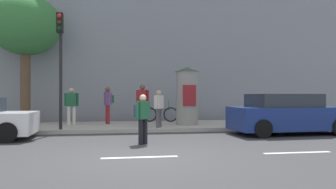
# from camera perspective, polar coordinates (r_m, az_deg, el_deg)

# --- Properties ---
(ground_plane) EXTENTS (80.00, 80.00, 0.00)m
(ground_plane) POSITION_cam_1_polar(r_m,az_deg,el_deg) (7.84, -4.94, -10.85)
(ground_plane) COLOR #38383A
(sidewalk_curb) EXTENTS (36.00, 4.00, 0.15)m
(sidewalk_curb) POSITION_cam_1_polar(r_m,az_deg,el_deg) (14.76, -6.88, -5.51)
(sidewalk_curb) COLOR #B2ADA3
(sidewalk_curb) RESTS_ON ground_plane
(lane_markings) EXTENTS (25.80, 0.16, 0.01)m
(lane_markings) POSITION_cam_1_polar(r_m,az_deg,el_deg) (7.84, -4.94, -10.82)
(lane_markings) COLOR silver
(lane_markings) RESTS_ON ground_plane
(building_backdrop) EXTENTS (36.00, 5.00, 10.38)m
(building_backdrop) POSITION_cam_1_polar(r_m,az_deg,el_deg) (20.04, -7.42, 10.60)
(building_backdrop) COLOR gray
(building_backdrop) RESTS_ON ground_plane
(traffic_light) EXTENTS (0.24, 0.45, 4.42)m
(traffic_light) POSITION_cam_1_polar(r_m,az_deg,el_deg) (13.20, -18.25, 7.10)
(traffic_light) COLOR black
(traffic_light) RESTS_ON sidewalk_curb
(poster_column) EXTENTS (1.07, 1.07, 2.56)m
(poster_column) POSITION_cam_1_polar(r_m,az_deg,el_deg) (14.56, 3.33, -0.17)
(poster_column) COLOR gray
(poster_column) RESTS_ON sidewalk_curb
(street_tree) EXTENTS (3.25, 3.25, 5.92)m
(street_tree) POSITION_cam_1_polar(r_m,az_deg,el_deg) (16.71, -23.57, 10.82)
(street_tree) COLOR brown
(street_tree) RESTS_ON sidewalk_curb
(pedestrian_tallest) EXTENTS (0.50, 0.51, 1.48)m
(pedestrian_tallest) POSITION_cam_1_polar(r_m,az_deg,el_deg) (9.80, -4.49, -3.58)
(pedestrian_tallest) COLOR black
(pedestrian_tallest) RESTS_ON ground_plane
(pedestrian_near_pole) EXTENTS (0.44, 0.58, 1.51)m
(pedestrian_near_pole) POSITION_cam_1_polar(r_m,az_deg,el_deg) (13.25, -1.60, -1.96)
(pedestrian_near_pole) COLOR #4C4C51
(pedestrian_near_pole) RESTS_ON sidewalk_curb
(pedestrian_with_bag) EXTENTS (0.55, 0.41, 1.79)m
(pedestrian_with_bag) POSITION_cam_1_polar(r_m,az_deg,el_deg) (14.37, -4.46, -1.13)
(pedestrian_with_bag) COLOR black
(pedestrian_with_bag) RESTS_ON sidewalk_curb
(pedestrian_with_backpack) EXTENTS (0.47, 0.58, 1.70)m
(pedestrian_with_backpack) POSITION_cam_1_polar(r_m,az_deg,el_deg) (15.18, -10.38, -1.23)
(pedestrian_with_backpack) COLOR maroon
(pedestrian_with_backpack) RESTS_ON sidewalk_curb
(pedestrian_in_light_jacket) EXTENTS (0.63, 0.40, 1.63)m
(pedestrian_in_light_jacket) POSITION_cam_1_polar(r_m,az_deg,el_deg) (15.10, -16.44, -1.38)
(pedestrian_in_light_jacket) COLOR silver
(pedestrian_in_light_jacket) RESTS_ON sidewalk_curb
(bicycle_leaning) EXTENTS (1.74, 0.43, 1.09)m
(bicycle_leaning) POSITION_cam_1_polar(r_m,az_deg,el_deg) (16.12, -1.39, -3.40)
(bicycle_leaning) COLOR black
(bicycle_leaning) RESTS_ON sidewalk_curb
(parked_car_red) EXTENTS (4.35, 2.11, 1.51)m
(parked_car_red) POSITION_cam_1_polar(r_m,az_deg,el_deg) (13.07, 20.02, -3.31)
(parked_car_red) COLOR navy
(parked_car_red) RESTS_ON ground_plane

